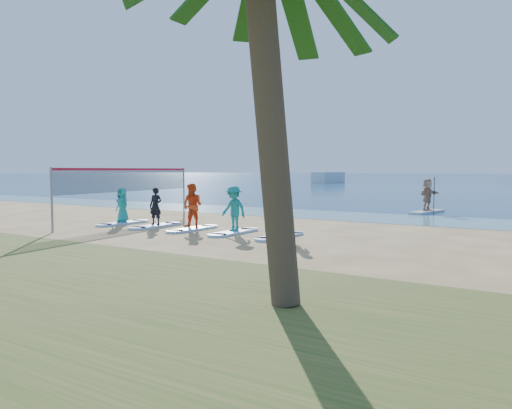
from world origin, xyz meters
The scene contains 16 objects.
ground centered at (0.00, 0.00, 0.00)m, with size 600.00×600.00×0.00m, color tan.
shallow_water centered at (0.00, 10.50, 0.01)m, with size 600.00×600.00×0.00m, color teal.
volleyball_net centered at (-7.05, 2.53, 1.90)m, with size 1.26×9.01×2.50m.
paddleboard centered at (3.35, 14.78, 0.06)m, with size 0.70×3.00×0.12m, color silver.
paddleboarder centered at (3.35, 14.78, 1.01)m, with size 1.66×0.53×1.79m, color tan.
boat_offshore_a centered at (-29.24, 73.12, 0.00)m, with size 2.82×9.01×1.97m, color silver.
surfboard_0 centered at (-6.51, 1.61, 0.04)m, with size 0.70×2.20×0.09m, color #A4CFFF.
student_0 centered at (-6.51, 1.61, 0.85)m, with size 0.74×0.48×1.51m, color teal.
surfboard_1 centered at (-4.51, 1.61, 0.04)m, with size 0.70×2.20×0.09m, color #A4CFFF.
student_1 centered at (-4.51, 1.61, 0.87)m, with size 0.57×0.37×1.57m, color black.
surfboard_2 centered at (-2.50, 1.61, 0.04)m, with size 0.70×2.20×0.09m, color #A4CFFF.
student_2 centered at (-2.50, 1.61, 0.97)m, with size 0.86×0.67×1.76m, color #DA4416.
surfboard_3 centered at (-0.50, 1.61, 0.04)m, with size 0.70×2.20×0.09m, color #A4CFFF.
student_3 centered at (-0.50, 1.61, 0.94)m, with size 1.10×0.63×1.70m, color #1B837C.
surfboard_4 centered at (1.51, 1.61, 0.04)m, with size 0.70×2.20×0.09m, color #A4CFFF.
student_4 centered at (1.51, 1.61, 1.03)m, with size 1.10×0.46×1.87m, color black.
Camera 1 is at (10.28, -13.61, 2.40)m, focal length 35.00 mm.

